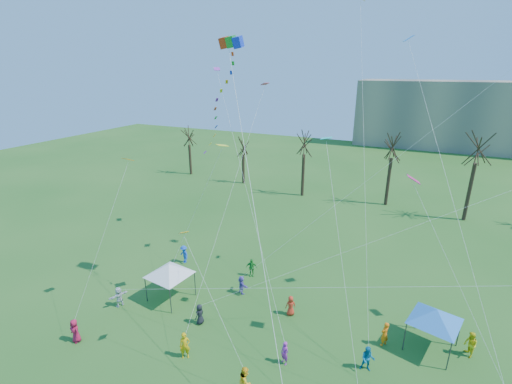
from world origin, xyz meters
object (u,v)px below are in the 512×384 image
at_px(canopy_tent_blue, 436,315).
at_px(distant_building, 499,117).
at_px(big_box_kite, 222,107).
at_px(canopy_tent_white, 169,270).

bearing_deg(canopy_tent_blue, distant_building, 79.98).
distance_m(distant_building, big_box_kite, 78.61).
height_order(big_box_kite, canopy_tent_blue, big_box_kite).
distance_m(big_box_kite, canopy_tent_white, 13.38).
xyz_separation_m(big_box_kite, canopy_tent_blue, (14.91, 0.89, -12.62)).
bearing_deg(canopy_tent_white, canopy_tent_blue, 8.44).
bearing_deg(distant_building, big_box_kite, -110.72).
relative_size(canopy_tent_white, canopy_tent_blue, 1.05).
xyz_separation_m(canopy_tent_white, canopy_tent_blue, (19.08, 2.83, -0.06)).
bearing_deg(canopy_tent_white, big_box_kite, 24.93).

